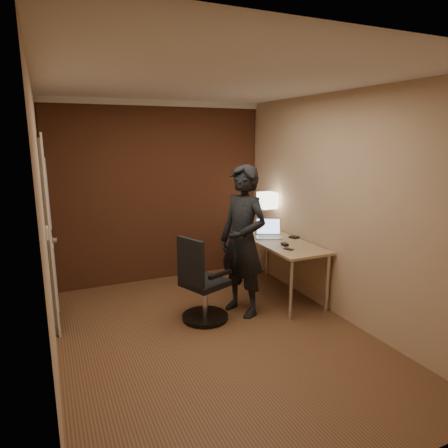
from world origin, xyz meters
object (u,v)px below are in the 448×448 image
Objects in this scene: laptop at (268,232)px; office_chair at (201,285)px; phone at (289,249)px; desk at (283,249)px; wallet at (294,237)px; person at (243,241)px; desk_lamp at (267,201)px; mouse at (285,244)px.

office_chair reaches higher than laptop.
phone is at bearing -98.97° from laptop.
wallet reaches higher than desk.
person is (-0.54, 0.12, 0.13)m from phone.
desk_lamp reaches higher than phone.
laptop is at bearing 140.63° from wallet.
desk is at bearing 90.71° from person.
desk_lamp is 4.65× the size of phone.
desk_lamp reaches higher than wallet.
desk is 0.31m from laptop.
desk is at bearing -175.91° from wallet.
phone is 0.57m from person.
laptop is 0.24× the size of person.
wallet is at bearing 4.09° from desk.
desk is at bearing 14.38° from office_chair.
laptop is at bearing 57.91° from phone.
wallet is at bearing 87.39° from person.
phone is 0.56m from wallet.
desk_lamp is at bearing 33.23° from office_chair.
person reaches higher than desk.
office_chair is at bearing -166.86° from wallet.
phone is at bearing -4.97° from office_chair.
wallet is 0.96m from person.
person is (-0.64, -0.53, 0.07)m from laptop.
mouse is at bearing -118.55° from desk.
wallet reaches higher than phone.
wallet is at bearing 13.14° from office_chair.
person is (-0.80, -0.85, -0.29)m from desk_lamp.
person reaches higher than mouse.
wallet is 0.06× the size of person.
office_chair reaches higher than wallet.
desk is at bearing -97.99° from desk_lamp.
desk_lamp reaches higher than office_chair.
desk_lamp is 0.68m from wallet.
office_chair is at bearing 151.91° from phone.
laptop is 0.34m from wallet.
mouse is 0.10× the size of office_chair.
mouse is 0.91× the size of wallet.
laptop is 3.55× the size of phone.
mouse reaches higher than desk.
mouse is at bearing -104.89° from desk_lamp.
mouse is (-0.14, -0.25, 0.14)m from desk.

